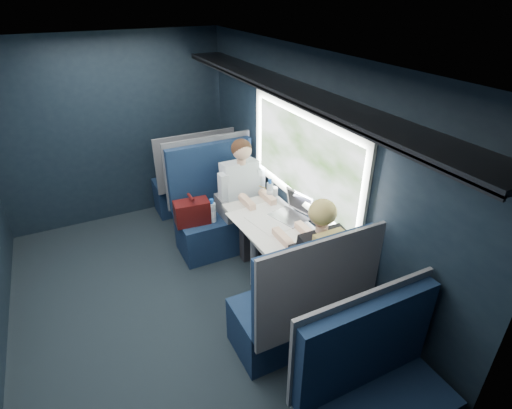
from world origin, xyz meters
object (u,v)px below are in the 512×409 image
seat_bay_near (217,213)px  seat_row_back (374,402)px  woman (315,259)px  seat_row_front (193,182)px  seat_bay_far (298,309)px  laptop (294,210)px  table (268,227)px  bottle_small (270,191)px  man (244,192)px  cup (274,192)px

seat_bay_near → seat_row_back: 2.66m
seat_bay_near → woman: size_ratio=0.95×
seat_row_front → seat_row_back: 3.59m
seat_bay_far → laptop: 1.02m
table → bottle_small: 0.47m
seat_row_front → man: size_ratio=0.88×
woman → cup: (0.23, 1.13, 0.06)m
seat_bay_near → laptop: (0.47, -0.91, 0.39)m
seat_row_front → cup: seat_row_front is taller
seat_row_front → cup: 1.50m
table → man: bearing=84.5°
laptop → seat_bay_near: bearing=117.1°
seat_row_back → bottle_small: bearing=79.6°
laptop → bottle_small: bearing=96.7°
seat_bay_far → laptop: (0.45, 0.83, 0.40)m
laptop → cup: bearing=85.9°
table → seat_row_front: seat_row_front is taller
seat_bay_far → table: bearing=78.2°
woman → bottle_small: bearing=82.2°
cup → bottle_small: bearing=-147.3°
seat_bay_far → seat_row_back: 0.92m
woman → cup: size_ratio=13.32×
table → woman: size_ratio=0.76×
seat_bay_far → seat_row_back: seat_bay_far is taller
table → seat_row_front: bearing=95.8°
seat_row_front → seat_row_back: bearing=-90.0°
woman → seat_row_front: bearing=95.7°
seat_bay_far → man: bearing=81.0°
seat_bay_near → bottle_small: seat_bay_near is taller
laptop → seat_row_front: bearing=103.6°
seat_bay_near → seat_bay_far: 1.74m
seat_bay_far → bottle_small: size_ratio=5.35×
seat_row_front → man: (0.25, -1.10, 0.31)m
seat_row_front → woman: bearing=-84.3°
seat_row_back → seat_row_front: bearing=90.0°
seat_row_back → cup: size_ratio=11.69×
seat_bay_near → laptop: bearing=-62.9°
cup → seat_bay_near: bearing=138.5°
seat_bay_near → seat_row_front: size_ratio=1.09×
table → bottle_small: size_ratio=4.24×
man → woman: size_ratio=1.00×
seat_row_front → woman: size_ratio=0.88×
seat_row_front → woman: (0.25, -2.50, 0.32)m
table → seat_bay_near: size_ratio=0.79×
man → woman: same height
seat_row_front → cup: (0.48, -1.37, 0.38)m
table → seat_row_back: bearing=-95.8°
man → seat_bay_near: bearing=148.1°
seat_row_front → seat_row_back: size_ratio=1.00×
man → table: bearing=-95.5°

